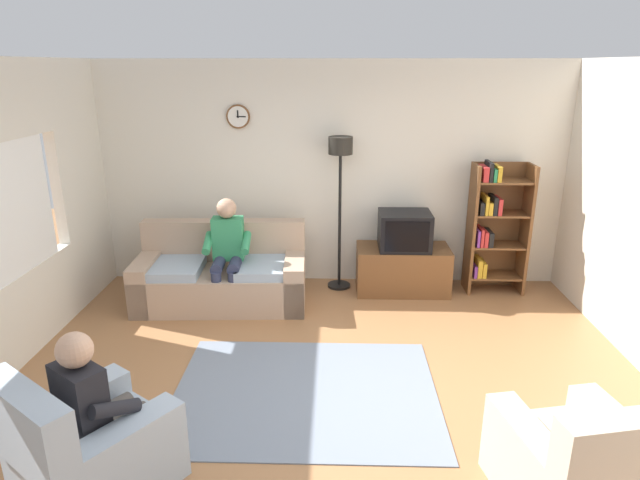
# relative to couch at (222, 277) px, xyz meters

# --- Properties ---
(ground_plane) EXTENTS (12.00, 12.00, 0.00)m
(ground_plane) POSITION_rel_couch_xyz_m (1.25, -1.85, -0.31)
(ground_plane) COLOR #9E6B42
(back_wall_assembly) EXTENTS (6.20, 0.17, 2.70)m
(back_wall_assembly) POSITION_rel_couch_xyz_m (1.25, 0.81, 1.04)
(back_wall_assembly) COLOR silver
(back_wall_assembly) RESTS_ON ground_plane
(couch) EXTENTS (1.94, 0.96, 0.90)m
(couch) POSITION_rel_couch_xyz_m (0.00, 0.00, 0.00)
(couch) COLOR tan
(couch) RESTS_ON ground_plane
(tv_stand) EXTENTS (1.10, 0.56, 0.55)m
(tv_stand) POSITION_rel_couch_xyz_m (2.11, 0.40, -0.04)
(tv_stand) COLOR brown
(tv_stand) RESTS_ON ground_plane
(tv) EXTENTS (0.60, 0.49, 0.44)m
(tv) POSITION_rel_couch_xyz_m (2.11, 0.38, 0.46)
(tv) COLOR black
(tv) RESTS_ON tv_stand
(bookshelf) EXTENTS (0.68, 0.36, 1.59)m
(bookshelf) POSITION_rel_couch_xyz_m (3.17, 0.48, 0.51)
(bookshelf) COLOR brown
(bookshelf) RESTS_ON ground_plane
(floor_lamp) EXTENTS (0.28, 0.28, 1.85)m
(floor_lamp) POSITION_rel_couch_xyz_m (1.35, 0.50, 1.14)
(floor_lamp) COLOR black
(floor_lamp) RESTS_ON ground_plane
(armchair_near_window) EXTENTS (1.16, 1.18, 0.90)m
(armchair_near_window) POSITION_rel_couch_xyz_m (-0.26, -2.91, -0.02)
(armchair_near_window) COLOR #9EADBC
(armchair_near_window) RESTS_ON ground_plane
(armchair_near_bookshelf) EXTENTS (0.96, 1.02, 0.90)m
(armchair_near_bookshelf) POSITION_rel_couch_xyz_m (2.78, -2.99, -0.02)
(armchair_near_bookshelf) COLOR #BCAD99
(armchair_near_bookshelf) RESTS_ON ground_plane
(area_rug) EXTENTS (2.20, 1.70, 0.01)m
(area_rug) POSITION_rel_couch_xyz_m (1.06, -1.81, -0.31)
(area_rug) COLOR slate
(area_rug) RESTS_ON ground_plane
(person_on_couch) EXTENTS (0.52, 0.55, 1.24)m
(person_on_couch) POSITION_rel_couch_xyz_m (0.10, -0.11, 0.39)
(person_on_couch) COLOR #338C59
(person_on_couch) RESTS_ON ground_plane
(person_in_left_armchair) EXTENTS (0.62, 0.64, 1.12)m
(person_in_left_armchair) POSITION_rel_couch_xyz_m (-0.20, -2.83, 0.29)
(person_in_left_armchair) COLOR black
(person_in_left_armchair) RESTS_ON ground_plane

